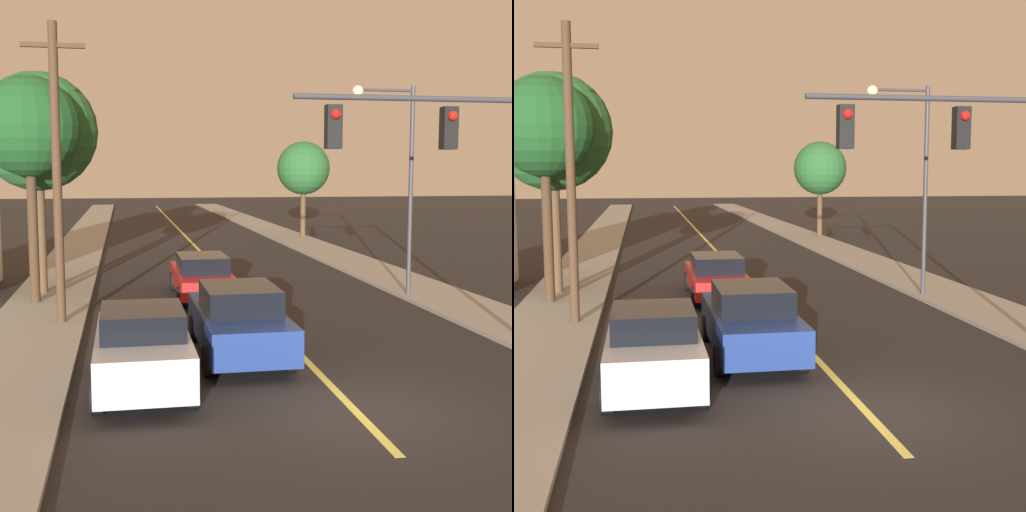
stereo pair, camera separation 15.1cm
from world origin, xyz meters
TOP-DOWN VIEW (x-y plane):
  - ground_plane at (0.00, 0.00)m, footprint 200.00×200.00m
  - road_surface at (0.00, 36.00)m, footprint 9.82×80.00m
  - sidewalk_left at (-6.16, 36.00)m, footprint 2.50×80.00m
  - sidewalk_right at (6.16, 36.00)m, footprint 2.50×80.00m
  - car_near_lane_front at (-1.38, 4.06)m, footprint 1.91×4.86m
  - car_near_lane_second at (-1.38, 11.53)m, footprint 1.85×5.17m
  - car_outer_lane_front at (-3.54, 2.03)m, footprint 1.85×4.25m
  - traffic_signal_mast at (3.37, 3.14)m, footprint 5.78×0.42m
  - streetlamp_right at (4.75, 10.41)m, footprint 2.08×0.36m
  - utility_pole_left at (-5.51, 7.98)m, footprint 1.60×0.24m
  - tree_left_near at (-6.49, 12.82)m, footprint 3.81×3.81m
  - tree_left_far at (-6.54, 11.14)m, footprint 3.01×3.01m
  - tree_right_near at (7.03, 31.22)m, footprint 3.23×3.23m

SIDE VIEW (x-z plane):
  - ground_plane at x=0.00m, z-range 0.00..0.00m
  - road_surface at x=0.00m, z-range 0.00..0.01m
  - sidewalk_left at x=-6.16m, z-range 0.00..0.12m
  - sidewalk_right at x=6.16m, z-range 0.00..0.12m
  - car_near_lane_second at x=-1.38m, z-range 0.02..1.45m
  - car_outer_lane_front at x=-3.54m, z-range 0.01..1.59m
  - car_near_lane_front at x=-1.38m, z-range 0.01..1.62m
  - utility_pole_left at x=-5.51m, z-range 0.28..8.04m
  - tree_right_near at x=7.03m, z-range 1.37..7.15m
  - traffic_signal_mast at x=3.37m, z-range 1.41..7.16m
  - streetlamp_right at x=4.75m, z-range 1.13..7.78m
  - tree_left_near at x=-6.49m, z-range 1.77..8.92m
  - tree_left_far at x=-6.54m, z-range 1.98..8.79m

